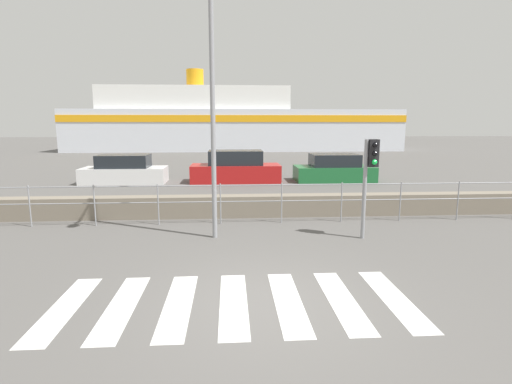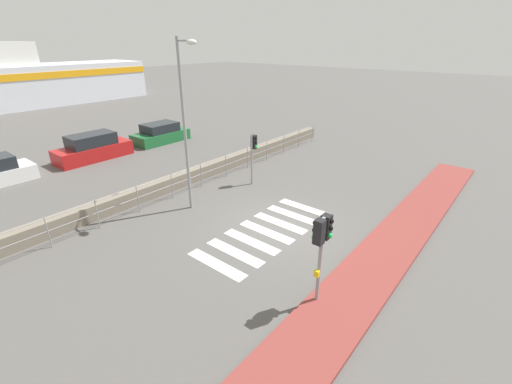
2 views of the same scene
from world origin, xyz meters
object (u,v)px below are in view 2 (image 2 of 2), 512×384
at_px(streetlamp, 186,112).
at_px(parked_car_red, 93,148).
at_px(traffic_light_far, 253,149).
at_px(parked_car_green, 161,134).
at_px(traffic_light_near, 322,238).

distance_m(streetlamp, parked_car_red, 10.64).
relative_size(traffic_light_far, parked_car_red, 0.57).
relative_size(traffic_light_far, streetlamp, 0.36).
xyz_separation_m(traffic_light_far, streetlamp, (-3.88, 0.17, 2.35)).
distance_m(parked_car_red, parked_car_green, 5.00).
height_order(traffic_light_far, parked_car_green, traffic_light_far).
bearing_deg(parked_car_green, parked_car_red, 180.00).
bearing_deg(traffic_light_far, traffic_light_near, -128.86).
height_order(streetlamp, parked_car_green, streetlamp).
bearing_deg(streetlamp, traffic_light_near, -103.63).
xyz_separation_m(traffic_light_near, streetlamp, (1.73, 7.14, 2.09)).
distance_m(traffic_light_far, streetlamp, 4.54).
bearing_deg(traffic_light_near, streetlamp, 76.37).
height_order(traffic_light_near, streetlamp, streetlamp).
bearing_deg(traffic_light_far, streetlamp, 177.50).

